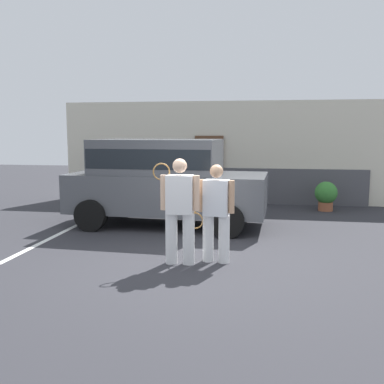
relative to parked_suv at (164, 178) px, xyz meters
name	(u,v)px	position (x,y,z in m)	size (l,w,h in m)	color
ground_plane	(187,261)	(1.08, -2.86, -1.15)	(40.00, 40.00, 0.00)	#2D2D33
parking_stripe_0	(58,234)	(-2.05, -1.36, -1.14)	(0.12, 4.40, 0.01)	silver
house_frontage	(224,155)	(1.08, 3.76, 0.34)	(10.39, 0.40, 3.17)	beige
parked_suv	(164,178)	(0.00, 0.00, 0.00)	(4.67, 2.31, 2.05)	#4C4F54
tennis_player_man	(180,210)	(0.98, -2.99, -0.21)	(0.80, 0.29, 1.79)	white
tennis_player_woman	(216,212)	(1.57, -2.80, -0.27)	(0.87, 0.31, 1.68)	white
potted_plant_by_porch	(326,195)	(4.09, 2.65, -0.68)	(0.63, 0.63, 0.83)	#9E5638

